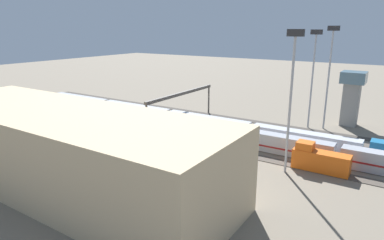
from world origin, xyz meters
The scene contains 16 objects.
ground_plane centered at (0.00, 0.00, 0.00)m, with size 400.00×400.00×0.00m, color #756B5B.
track_bed_0 centered at (0.00, -12.50, 0.06)m, with size 140.00×2.80×0.12m, color #3D3833.
track_bed_1 centered at (0.00, -7.50, 0.06)m, with size 140.00×2.80×0.12m, color #4C443D.
track_bed_2 centered at (0.00, -2.50, 0.06)m, with size 140.00×2.80×0.12m, color #3D3833.
track_bed_3 centered at (0.00, 2.50, 0.06)m, with size 140.00×2.80×0.12m, color #4C443D.
track_bed_4 centered at (0.00, 7.50, 0.06)m, with size 140.00×2.80×0.12m, color #3D3833.
track_bed_5 centered at (0.00, 12.50, 0.06)m, with size 140.00×2.80×0.12m, color #4C443D.
train_on_track_4 centered at (-2.04, 7.50, 1.99)m, with size 119.80×3.06×3.80m.
train_on_track_5 centered at (-36.05, 12.50, 2.16)m, with size 10.00×3.00×5.00m.
train_on_track_3 centered at (-4.92, 2.50, 2.08)m, with size 114.80×3.00×4.40m.
light_mast_0 centered at (-30.59, -16.39, 16.69)m, with size 2.80×0.70×26.02m.
light_mast_1 centered at (-31.00, 16.25, 16.29)m, with size 2.80×0.70×25.31m.
light_mast_2 centered at (-26.94, -15.15, 16.19)m, with size 2.80×0.70×25.12m.
signal_gantry centered at (3.19, 0.00, 7.55)m, with size 0.70×30.00×8.80m.
maintenance_shed centered at (-1.78, 41.38, 6.39)m, with size 59.98×18.85×12.79m, color tan.
control_tower centered at (-35.51, -23.37, 8.42)m, with size 6.00×6.00×14.48m.
Camera 1 is at (-47.76, 73.51, 25.46)m, focal length 31.54 mm.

